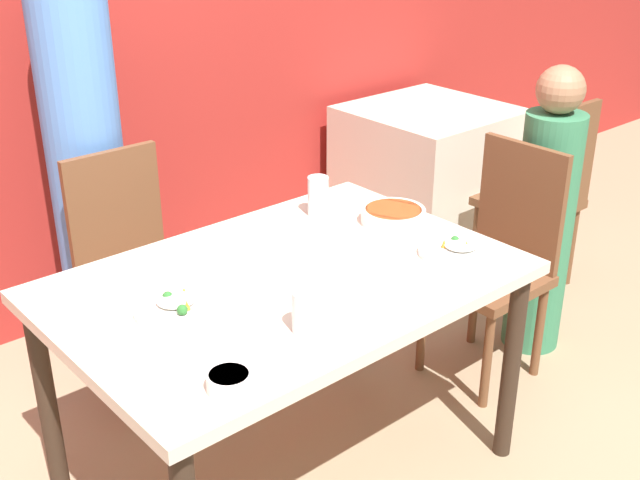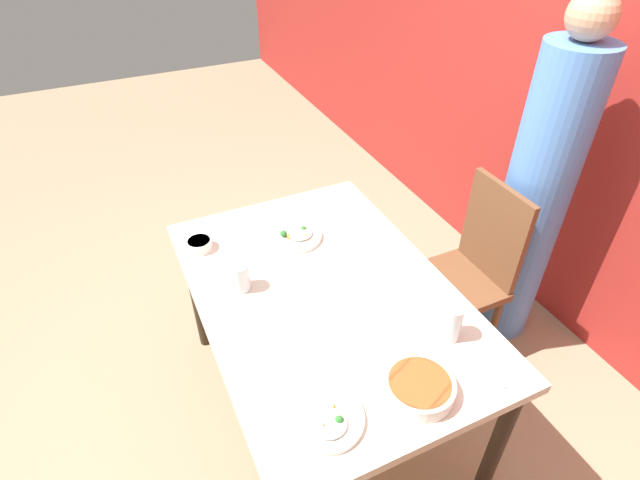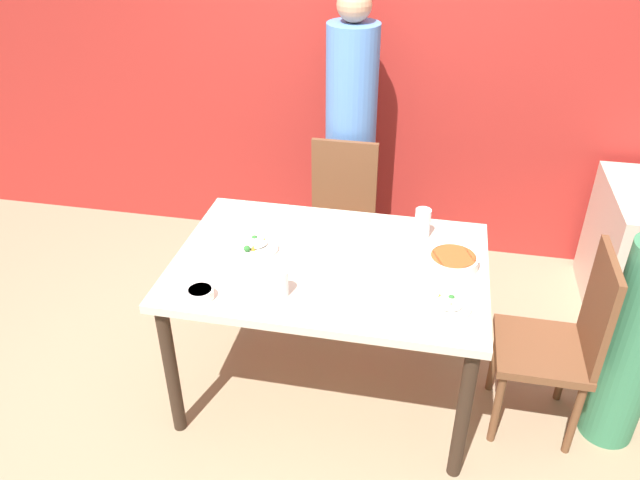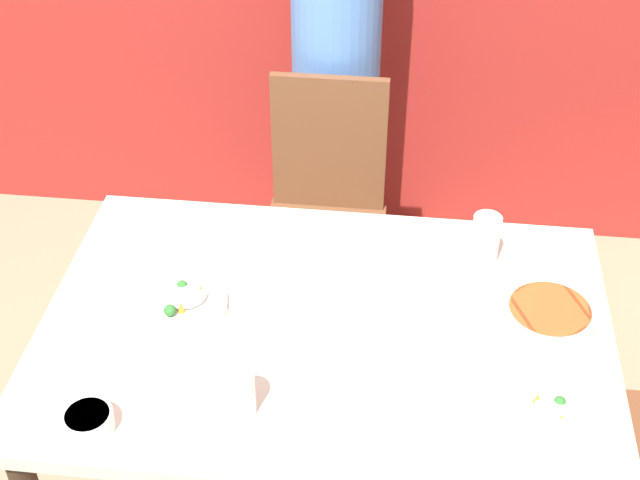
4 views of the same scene
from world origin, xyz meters
name	(u,v)px [view 2 (image 2 of 4)]	position (x,y,z in m)	size (l,w,h in m)	color
ground_plane	(324,406)	(0.00, 0.00, 0.00)	(10.00, 10.00, 0.00)	#998466
dining_table	(325,307)	(0.00, 0.00, 0.67)	(1.39, 0.94, 0.76)	beige
chair_adult_spot	(468,269)	(-0.09, 0.82, 0.50)	(0.40, 0.40, 0.94)	brown
person_adult	(534,201)	(-0.09, 1.13, 0.81)	(0.30, 0.30, 1.73)	#5184D1
bowl_curry	(419,387)	(0.54, 0.07, 0.79)	(0.22, 0.22, 0.05)	white
plate_rice_adult	(296,235)	(-0.37, 0.03, 0.77)	(0.24, 0.24, 0.05)	white
plate_rice_child	(327,420)	(0.51, -0.24, 0.77)	(0.23, 0.23, 0.05)	white
bowl_rice_small	(199,244)	(-0.47, -0.37, 0.78)	(0.11, 0.11, 0.05)	white
glass_water_tall	(451,322)	(0.39, 0.30, 0.83)	(0.07, 0.07, 0.14)	silver
glass_water_short	(240,277)	(-0.16, -0.29, 0.82)	(0.08, 0.08, 0.12)	silver
napkin_folded	(311,309)	(0.07, -0.09, 0.76)	(0.14, 0.14, 0.01)	white
fork_steel	(486,367)	(0.55, 0.33, 0.76)	(0.18, 0.03, 0.01)	silver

